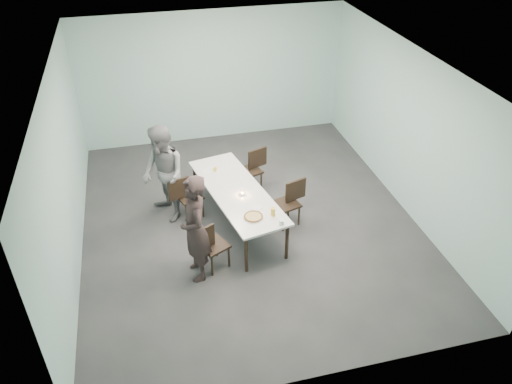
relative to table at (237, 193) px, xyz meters
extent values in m
plane|color=#333335|center=(0.23, 0.05, -0.69)|extent=(7.00, 7.00, 0.00)
cube|color=#A5CFCC|center=(0.23, 3.55, 0.81)|extent=(6.00, 0.02, 3.00)
cube|color=#A5CFCC|center=(0.23, -3.45, 0.81)|extent=(6.00, 0.02, 3.00)
cube|color=#A5CFCC|center=(-2.77, 0.05, 0.81)|extent=(0.02, 7.00, 3.00)
cube|color=#A5CFCC|center=(3.23, 0.05, 0.81)|extent=(0.02, 7.00, 3.00)
cube|color=white|center=(0.23, 0.05, 2.31)|extent=(6.00, 7.00, 0.02)
cube|color=white|center=(0.00, 0.00, 0.04)|extent=(1.40, 2.73, 0.04)
cylinder|color=black|center=(-0.12, -1.27, -0.34)|extent=(0.06, 0.06, 0.71)
cylinder|color=black|center=(-0.60, 1.12, -0.34)|extent=(0.06, 0.06, 0.71)
cylinder|color=black|center=(0.60, -1.12, -0.34)|extent=(0.06, 0.06, 0.71)
cylinder|color=black|center=(0.12, 1.27, -0.34)|extent=(0.06, 0.06, 0.71)
cube|color=black|center=(-0.60, -1.01, -0.26)|extent=(0.56, 0.56, 0.04)
cube|color=black|center=(-0.77, -1.09, -0.02)|extent=(0.39, 0.22, 0.40)
cylinder|color=black|center=(-0.68, -1.24, -0.49)|extent=(0.04, 0.04, 0.41)
cylinder|color=black|center=(-0.83, -0.93, -0.49)|extent=(0.04, 0.04, 0.41)
cylinder|color=black|center=(-0.38, -1.09, -0.49)|extent=(0.04, 0.04, 0.41)
cylinder|color=black|center=(-0.53, -0.78, -0.49)|extent=(0.04, 0.04, 0.41)
cube|color=black|center=(-0.80, 0.48, -0.26)|extent=(0.54, 0.54, 0.04)
cube|color=black|center=(-0.97, 0.42, -0.02)|extent=(0.41, 0.18, 0.40)
cylinder|color=black|center=(-0.90, 0.26, -0.49)|extent=(0.04, 0.04, 0.41)
cylinder|color=black|center=(-1.01, 0.58, -0.49)|extent=(0.04, 0.04, 0.41)
cylinder|color=black|center=(-0.58, 0.38, -0.49)|extent=(0.04, 0.04, 0.41)
cylinder|color=black|center=(-0.69, 0.70, -0.49)|extent=(0.04, 0.04, 0.41)
cube|color=black|center=(0.88, -0.19, -0.26)|extent=(0.53, 0.53, 0.04)
cube|color=black|center=(1.06, -0.13, -0.02)|extent=(0.41, 0.16, 0.40)
cylinder|color=black|center=(0.99, 0.03, -0.49)|extent=(0.04, 0.04, 0.41)
cylinder|color=black|center=(1.09, -0.30, -0.49)|extent=(0.04, 0.04, 0.41)
cylinder|color=black|center=(0.66, -0.07, -0.49)|extent=(0.04, 0.04, 0.41)
cylinder|color=black|center=(0.77, -0.40, -0.49)|extent=(0.04, 0.04, 0.41)
cube|color=black|center=(0.49, 1.09, -0.26)|extent=(0.54, 0.54, 0.04)
cube|color=black|center=(0.67, 1.15, -0.02)|extent=(0.41, 0.18, 0.40)
cylinder|color=black|center=(0.59, 1.30, -0.49)|extent=(0.04, 0.04, 0.41)
cylinder|color=black|center=(0.71, 0.98, -0.49)|extent=(0.04, 0.04, 0.41)
cylinder|color=black|center=(0.27, 1.19, -0.49)|extent=(0.04, 0.04, 0.41)
cylinder|color=black|center=(0.39, 0.87, -0.49)|extent=(0.04, 0.04, 0.41)
imported|color=black|center=(-0.89, -1.14, 0.23)|extent=(0.49, 0.70, 1.84)
imported|color=slate|center=(-1.22, 0.57, 0.23)|extent=(0.96, 1.08, 1.84)
cylinder|color=white|center=(0.10, -0.85, 0.06)|extent=(0.34, 0.34, 0.01)
cylinder|color=#DDC07D|center=(0.10, -0.85, 0.08)|extent=(0.30, 0.30, 0.01)
torus|color=brown|center=(0.10, -0.85, 0.08)|extent=(0.32, 0.32, 0.03)
cylinder|color=white|center=(0.22, -0.60, 0.06)|extent=(0.18, 0.18, 0.01)
cylinder|color=gold|center=(0.42, -0.88, 0.13)|extent=(0.08, 0.08, 0.15)
cylinder|color=silver|center=(0.49, -1.14, 0.10)|extent=(0.08, 0.08, 0.09)
cylinder|color=silver|center=(0.06, -0.17, 0.07)|extent=(0.06, 0.06, 0.03)
cylinder|color=orange|center=(0.06, -0.17, 0.10)|extent=(0.04, 0.04, 0.01)
cylinder|color=gold|center=(-0.25, 0.73, 0.10)|extent=(0.07, 0.07, 0.08)
cube|color=silver|center=(-0.35, 0.76, 0.06)|extent=(0.34, 0.27, 0.01)
camera|label=1|loc=(-1.44, -7.20, 4.97)|focal=35.00mm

